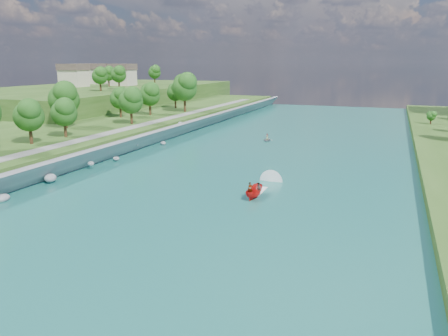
% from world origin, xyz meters
% --- Properties ---
extents(ground, '(260.00, 260.00, 0.00)m').
position_xyz_m(ground, '(0.00, 0.00, 0.00)').
color(ground, '#2D5119').
rests_on(ground, ground).
extents(river_water, '(55.00, 240.00, 0.10)m').
position_xyz_m(river_water, '(0.00, 20.00, 0.05)').
color(river_water, '#1A6452').
rests_on(river_water, ground).
extents(berm_west, '(45.00, 240.00, 3.50)m').
position_xyz_m(berm_west, '(-50.00, 20.00, 1.75)').
color(berm_west, '#2D5119').
rests_on(berm_west, ground).
extents(ridge_west, '(60.00, 120.00, 9.00)m').
position_xyz_m(ridge_west, '(-82.50, 95.00, 4.50)').
color(ridge_west, '#2D5119').
rests_on(ridge_west, ground).
extents(riprap_bank, '(3.91, 236.00, 4.05)m').
position_xyz_m(riprap_bank, '(-25.82, 19.15, 1.77)').
color(riprap_bank, slate).
rests_on(riprap_bank, ground).
extents(riverside_path, '(3.00, 200.00, 0.10)m').
position_xyz_m(riverside_path, '(-32.50, 20.00, 3.55)').
color(riverside_path, gray).
rests_on(riverside_path, berm_west).
extents(ridge_houses, '(29.50, 29.50, 8.40)m').
position_xyz_m(ridge_houses, '(-88.67, 100.00, 13.31)').
color(ridge_houses, beige).
rests_on(ridge_houses, ridge_west).
extents(trees_ridge, '(18.73, 50.80, 9.59)m').
position_xyz_m(trees_ridge, '(-71.30, 92.89, 13.59)').
color(trees_ridge, '#205115').
rests_on(trees_ridge, ridge_west).
extents(motorboat, '(3.60, 19.06, 2.22)m').
position_xyz_m(motorboat, '(5.99, 8.38, 0.87)').
color(motorboat, red).
rests_on(motorboat, river_water).
extents(raft, '(2.54, 3.32, 1.70)m').
position_xyz_m(raft, '(-4.24, 50.22, 0.48)').
color(raft, '#919399').
rests_on(raft, river_water).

